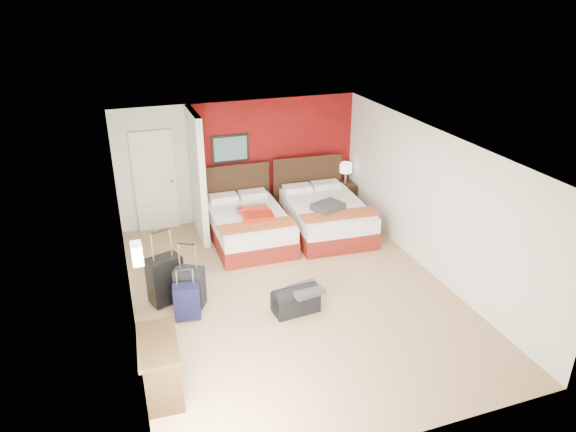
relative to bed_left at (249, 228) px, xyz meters
name	(u,v)px	position (x,y,z in m)	size (l,w,h in m)	color
ground	(292,292)	(0.17, -2.00, -0.30)	(6.50, 6.50, 0.00)	tan
room_walls	(186,201)	(-1.23, -0.58, 0.96)	(5.02, 6.52, 2.50)	silver
red_accent_panel	(274,157)	(0.92, 1.23, 0.95)	(3.50, 0.04, 2.50)	maroon
partition_wall	(197,176)	(-0.83, 0.61, 0.95)	(0.12, 1.20, 2.50)	silver
entry_door	(155,181)	(-1.58, 1.20, 0.73)	(0.82, 0.06, 2.05)	silver
bed_left	(249,228)	(0.00, 0.00, 0.00)	(1.39, 1.99, 0.60)	white
bed_right	(326,218)	(1.59, -0.08, 0.01)	(1.45, 2.07, 0.62)	silver
red_suitcase_open	(255,213)	(0.10, -0.10, 0.35)	(0.56, 0.78, 0.10)	#9E1F0D
jacket_bundle	(328,207)	(1.49, -0.38, 0.39)	(0.55, 0.44, 0.13)	#3B3B40
nightstand	(345,196)	(2.44, 0.89, 0.00)	(0.42, 0.42, 0.59)	#301F10
table_lamp	(346,173)	(2.44, 0.89, 0.53)	(0.26, 0.26, 0.47)	white
suitcase_black	(166,281)	(-1.80, -1.62, 0.08)	(0.51, 0.32, 0.76)	black
suitcase_charcoal	(190,288)	(-1.46, -1.86, 0.02)	(0.43, 0.27, 0.64)	black
suitcase_navy	(187,303)	(-1.56, -2.18, -0.03)	(0.39, 0.24, 0.54)	black
duffel_bag	(295,301)	(0.04, -2.53, -0.12)	(0.69, 0.37, 0.35)	black
jacket_draped	(306,290)	(0.19, -2.58, 0.08)	(0.48, 0.40, 0.06)	#39393E
desk	(160,368)	(-2.12, -3.64, 0.09)	(0.46, 0.93, 0.77)	black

